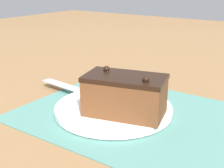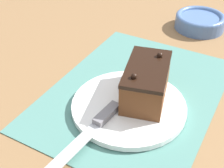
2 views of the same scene
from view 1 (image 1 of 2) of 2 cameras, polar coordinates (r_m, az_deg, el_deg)
The scene contains 5 objects.
ground_plane at distance 0.61m, azimuth 5.25°, elevation -6.12°, with size 3.00×3.00×0.00m, color olive.
placemat_woven at distance 0.61m, azimuth 5.26°, elevation -5.94°, with size 0.46×0.34×0.00m, color slate.
cake_plate at distance 0.62m, azimuth 0.28°, elevation -4.52°, with size 0.23×0.23×0.01m.
chocolate_cake at distance 0.57m, azimuth 2.36°, elevation -2.00°, with size 0.16×0.11×0.08m.
serving_knife at distance 0.68m, azimuth -4.76°, elevation -1.30°, with size 0.21×0.04×0.01m.
Camera 1 is at (0.27, -0.48, 0.26)m, focal length 50.00 mm.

